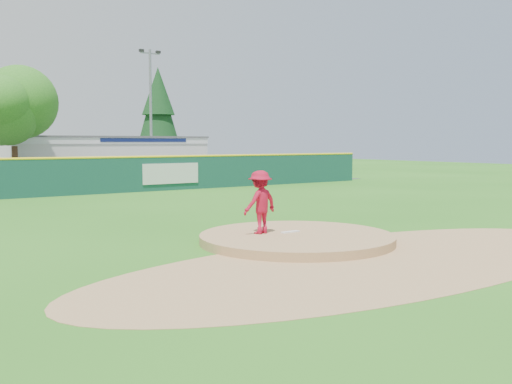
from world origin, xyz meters
TOP-DOWN VIEW (x-y plane):
  - ground at (0.00, 0.00)m, footprint 120.00×120.00m
  - pitchers_mound at (0.00, 0.00)m, footprint 5.50×5.50m
  - pitching_rubber at (0.00, 0.30)m, footprint 0.60×0.15m
  - infield_dirt_arc at (0.00, -3.00)m, footprint 15.40×15.40m
  - parking_lot at (0.00, 27.00)m, footprint 44.00×16.00m
  - pitcher at (-0.79, 0.68)m, footprint 1.25×0.85m
  - van at (-1.76, 25.50)m, footprint 4.64×2.89m
  - pool_building_grp at (6.00, 31.99)m, footprint 15.20×8.20m
  - fence_banners at (-0.55, 17.92)m, footprint 14.92×0.04m
  - outfield_fence at (0.00, 18.00)m, footprint 40.00×0.14m
  - deciduous_tree at (-2.00, 25.00)m, footprint 5.60×5.60m
  - conifer_tree at (13.00, 36.00)m, footprint 4.40×4.40m
  - light_pole_right at (9.00, 29.00)m, footprint 1.75×0.25m

SIDE VIEW (x-z plane):
  - ground at x=0.00m, z-range 0.00..0.00m
  - pitchers_mound at x=0.00m, z-range -0.25..0.25m
  - infield_dirt_arc at x=0.00m, z-range 0.00..0.01m
  - parking_lot at x=0.00m, z-range 0.00..0.02m
  - pitching_rubber at x=0.00m, z-range 0.25..0.29m
  - van at x=-1.76m, z-range 0.02..1.22m
  - fence_banners at x=-0.55m, z-range 0.40..1.60m
  - outfield_fence at x=0.00m, z-range 0.05..2.12m
  - pitcher at x=-0.79m, z-range 0.25..2.04m
  - pool_building_grp at x=6.00m, z-range 0.01..3.32m
  - deciduous_tree at x=-2.00m, z-range 0.87..8.23m
  - conifer_tree at x=13.00m, z-range 0.79..10.29m
  - light_pole_right at x=9.00m, z-range 0.54..10.54m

